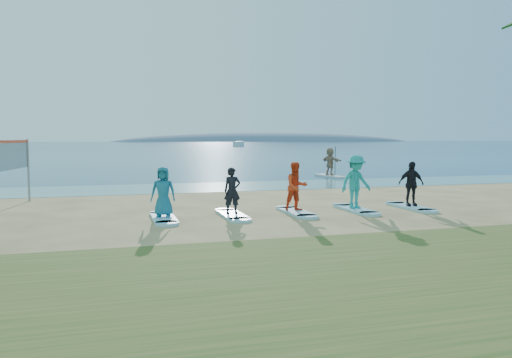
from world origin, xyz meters
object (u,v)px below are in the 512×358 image
object	(u,v)px
boat_offshore_b	(239,147)
paddleboard	(330,176)
student_0	(163,192)
surfboard_3	(355,209)
student_1	(232,191)
surfboard_2	(296,212)
surfboard_0	(164,218)
student_2	(296,187)
student_3	(356,182)
paddleboarder	(330,161)
student_4	(411,184)
surfboard_1	(232,215)
surfboard_4	(410,207)

from	to	relation	value
boat_offshore_b	paddleboard	bearing A→B (deg)	-77.09
student_0	surfboard_3	world-z (taller)	student_0
student_1	surfboard_2	size ratio (longest dim) A/B	0.68
surfboard_0	surfboard_2	bearing A→B (deg)	0.00
paddleboard	student_1	world-z (taller)	student_1
student_2	surfboard_3	bearing A→B (deg)	-3.80
paddleboard	student_3	xyz separation A→B (m)	(-5.50, -14.06, 0.96)
paddleboard	student_0	size ratio (longest dim) A/B	1.91
paddleboarder	student_4	xyz separation A→B (m)	(-3.28, -14.06, -0.12)
student_1	surfboard_2	distance (m)	2.36
surfboard_1	student_2	xyz separation A→B (m)	(2.22, 0.00, 0.87)
surfboard_3	surfboard_4	size ratio (longest dim) A/B	1.00
boat_offshore_b	surfboard_3	distance (m)	119.98
boat_offshore_b	student_2	size ratio (longest dim) A/B	3.93
student_0	surfboard_3	size ratio (longest dim) A/B	0.71
student_0	student_3	world-z (taller)	student_3
student_0	boat_offshore_b	bearing A→B (deg)	90.37
surfboard_0	student_1	xyz separation A→B (m)	(2.22, 0.00, 0.80)
paddleboard	student_0	world-z (taller)	student_0
paddleboard	student_2	world-z (taller)	student_2
paddleboarder	surfboard_2	size ratio (longest dim) A/B	0.81
boat_offshore_b	student_3	xyz separation A→B (m)	(-25.58, -117.22, 1.02)
boat_offshore_b	surfboard_2	world-z (taller)	boat_offshore_b
surfboard_0	student_4	world-z (taller)	student_4
paddleboard	student_2	bearing A→B (deg)	-124.50
surfboard_1	student_1	xyz separation A→B (m)	(0.00, 0.00, 0.80)
paddleboard	student_3	bearing A→B (deg)	-117.10
surfboard_2	student_4	size ratio (longest dim) A/B	1.37
boat_offshore_b	surfboard_0	distance (m)	121.58
surfboard_0	student_4	xyz separation A→B (m)	(8.88, 0.00, 0.85)
paddleboard	surfboard_1	xyz separation A→B (m)	(-9.94, -14.06, -0.01)
student_3	paddleboard	bearing A→B (deg)	57.92
surfboard_3	student_4	bearing A→B (deg)	0.00
surfboard_2	surfboard_3	world-z (taller)	same
surfboard_0	surfboard_3	bearing A→B (deg)	0.00
student_1	surfboard_4	world-z (taller)	student_1
boat_offshore_b	student_3	world-z (taller)	student_3
student_1	student_2	distance (m)	2.22
surfboard_0	student_2	distance (m)	4.53
surfboard_1	paddleboard	bearing A→B (deg)	54.75
boat_offshore_b	surfboard_0	bearing A→B (deg)	-81.46
student_1	surfboard_2	xyz separation A→B (m)	(2.22, 0.00, -0.80)
student_2	surfboard_2	bearing A→B (deg)	0.00
paddleboard	boat_offshore_b	size ratio (longest dim) A/B	0.46
boat_offshore_b	surfboard_1	distance (m)	121.01
student_1	surfboard_3	xyz separation A→B (m)	(4.44, 0.00, -0.80)
student_1	student_4	xyz separation A→B (m)	(6.66, 0.00, 0.05)
student_3	surfboard_4	xyz separation A→B (m)	(2.22, 0.00, -0.98)
surfboard_3	student_2	bearing A→B (deg)	180.00
surfboard_2	student_2	distance (m)	0.87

